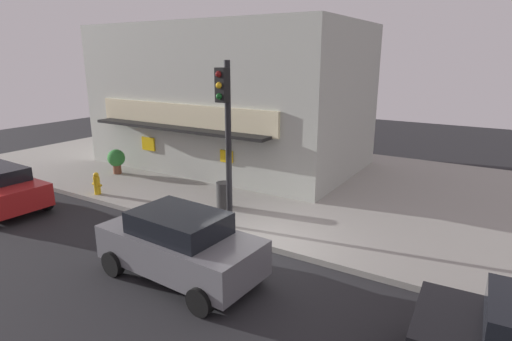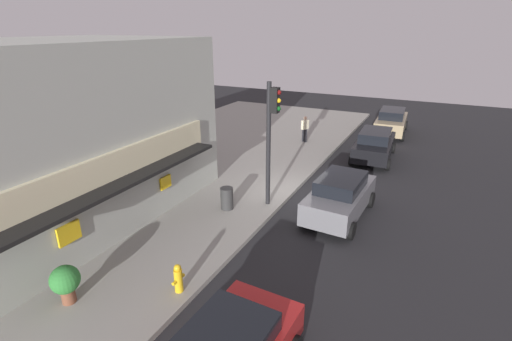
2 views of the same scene
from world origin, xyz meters
name	(u,v)px [view 2 (image 2 of 2)]	position (x,y,z in m)	size (l,w,h in m)	color
ground_plane	(293,196)	(0.00, 0.00, 0.00)	(53.41, 53.41, 0.00)	#232326
sidewalk	(178,171)	(0.00, 6.35, 0.09)	(35.61, 12.70, 0.17)	gray
corner_building	(41,136)	(-6.21, 7.36, 3.42)	(12.17, 7.93, 6.51)	#ADB2A8
traffic_light	(271,129)	(-1.52, 0.43, 3.39)	(0.32, 0.58, 5.01)	black
fire_hydrant	(178,278)	(-7.64, 0.43, 0.59)	(0.48, 0.24, 0.87)	gold
trash_can	(227,198)	(-2.68, 1.82, 0.62)	(0.51, 0.51, 0.90)	#2D2D2D
pedestrian	(305,128)	(7.63, 2.19, 1.09)	(0.62, 0.40, 1.65)	black
potted_plant_by_doorway	(65,281)	(-9.32, 2.80, 0.84)	(0.77, 0.77, 1.10)	brown
parked_car_grey	(340,196)	(-0.96, -2.32, 0.88)	(4.21, 2.22, 1.70)	slate
parked_car_black	(374,144)	(6.73, -2.28, 0.85)	(4.57, 2.29, 1.66)	black
parked_car_tan	(391,121)	(12.71, -2.36, 0.88)	(4.66, 2.24, 1.73)	#9E8966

